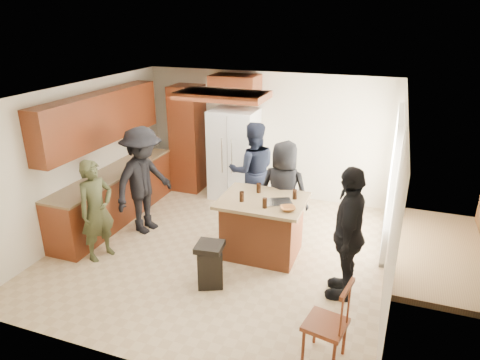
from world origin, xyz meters
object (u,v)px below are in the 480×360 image
(person_behind_right, at_px, (283,191))
(person_side_right, at_px, (348,233))
(person_front_left, at_px, (97,210))
(person_behind_left, at_px, (253,171))
(kitchen_island, at_px, (262,226))
(person_counter, at_px, (143,181))
(trash_bin, at_px, (210,264))
(spindle_chair, at_px, (327,325))
(refrigerator, at_px, (234,154))

(person_behind_right, bearing_deg, person_side_right, 138.24)
(person_front_left, height_order, person_behind_right, person_behind_right)
(person_behind_right, bearing_deg, person_front_left, 37.15)
(person_behind_left, relative_size, kitchen_island, 1.40)
(person_side_right, height_order, person_counter, person_counter)
(person_side_right, height_order, kitchen_island, person_side_right)
(person_behind_left, height_order, trash_bin, person_behind_left)
(person_behind_left, height_order, person_behind_right, person_behind_left)
(kitchen_island, height_order, spindle_chair, spindle_chair)
(person_side_right, relative_size, kitchen_island, 1.42)
(person_behind_right, relative_size, person_counter, 0.91)
(person_behind_left, distance_m, trash_bin, 2.33)
(refrigerator, bearing_deg, person_behind_right, -44.70)
(person_side_right, distance_m, trash_bin, 1.90)
(refrigerator, xyz_separation_m, kitchen_island, (1.21, -1.98, -0.43))
(refrigerator, relative_size, trash_bin, 2.86)
(spindle_chair, bearing_deg, refrigerator, 123.00)
(person_behind_left, bearing_deg, person_behind_right, 114.52)
(person_behind_left, bearing_deg, trash_bin, 67.18)
(spindle_chair, bearing_deg, person_side_right, 88.70)
(person_front_left, bearing_deg, kitchen_island, -50.33)
(kitchen_island, xyz_separation_m, spindle_chair, (1.30, -1.88, -0.02))
(person_side_right, height_order, spindle_chair, person_side_right)
(person_counter, bearing_deg, kitchen_island, -78.77)
(refrigerator, bearing_deg, person_counter, -115.33)
(person_side_right, xyz_separation_m, spindle_chair, (-0.03, -1.27, -0.46))
(refrigerator, bearing_deg, person_side_right, -45.67)
(person_counter, distance_m, refrigerator, 2.11)
(refrigerator, xyz_separation_m, spindle_chair, (2.51, -3.87, -0.45))
(person_front_left, distance_m, trash_bin, 1.94)
(refrigerator, bearing_deg, person_front_left, -110.78)
(spindle_chair, bearing_deg, person_counter, 150.21)
(person_behind_right, distance_m, person_counter, 2.34)
(person_behind_left, bearing_deg, spindle_chair, 94.86)
(person_counter, distance_m, trash_bin, 2.10)
(person_side_right, distance_m, kitchen_island, 1.53)
(kitchen_island, relative_size, spindle_chair, 1.29)
(person_counter, relative_size, spindle_chair, 1.85)
(trash_bin, relative_size, spindle_chair, 0.63)
(person_behind_right, height_order, spindle_chair, person_behind_right)
(person_behind_left, distance_m, person_behind_right, 0.94)
(person_behind_right, bearing_deg, trash_bin, 75.30)
(person_counter, xyz_separation_m, refrigerator, (0.90, 1.91, -0.02))
(kitchen_island, bearing_deg, refrigerator, 121.34)
(refrigerator, bearing_deg, person_behind_left, -49.70)
(person_front_left, height_order, trash_bin, person_front_left)
(person_behind_right, relative_size, refrigerator, 0.93)
(person_front_left, relative_size, trash_bin, 2.50)
(person_behind_left, distance_m, person_side_right, 2.64)
(person_behind_left, relative_size, trash_bin, 2.84)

